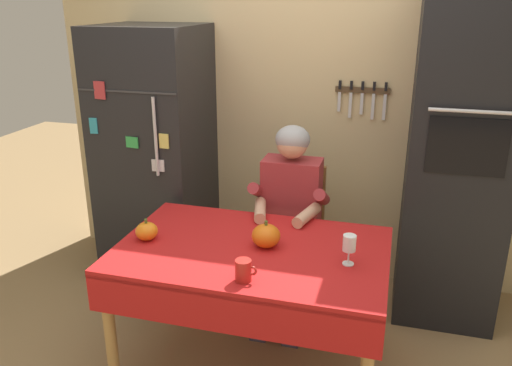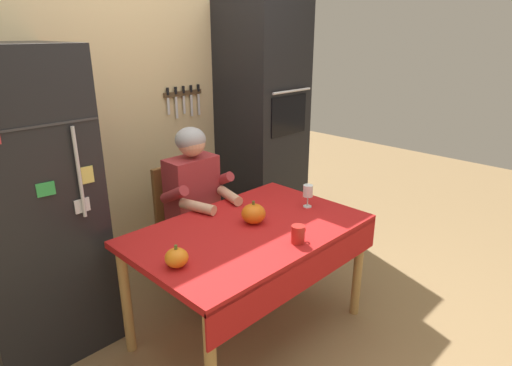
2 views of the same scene
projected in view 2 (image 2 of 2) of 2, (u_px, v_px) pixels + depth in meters
name	position (u px, v px, depth m)	size (l,w,h in m)	color
ground_plane	(261.00, 336.00, 2.76)	(10.00, 10.00, 0.00)	#93754C
back_wall_assembly	(138.00, 108.00, 3.24)	(3.70, 0.13, 2.60)	#D1B784
refrigerator	(26.00, 208.00, 2.45)	(0.68, 0.71, 1.80)	black
wall_oven	(262.00, 128.00, 3.77)	(0.60, 0.64, 2.10)	black
dining_table	(252.00, 241.00, 2.59)	(1.40, 0.90, 0.74)	tan
chair_behind_person	(184.00, 221.00, 3.21)	(0.40, 0.40, 0.93)	brown
seated_person	(199.00, 200.00, 3.01)	(0.47, 0.55, 1.25)	#38384C
coffee_mug	(298.00, 234.00, 2.37)	(0.10, 0.08, 0.10)	#B2231E
wine_glass	(308.00, 192.00, 2.84)	(0.06, 0.06, 0.15)	white
pumpkin_large	(177.00, 258.00, 2.14)	(0.12, 0.12, 0.12)	orange
pumpkin_medium	(253.00, 214.00, 2.62)	(0.15, 0.15, 0.14)	orange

